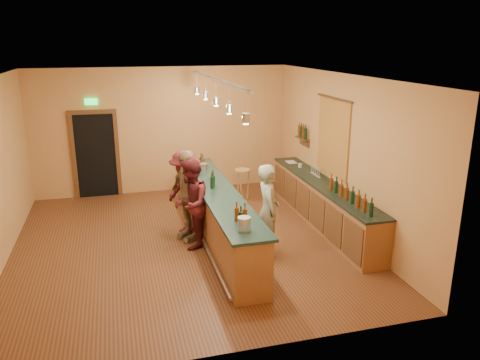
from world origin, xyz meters
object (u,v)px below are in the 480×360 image
object	(u,v)px
back_counter	(323,203)
customer_b	(188,195)
bartender	(268,210)
customer_a	(191,204)
tasting_bar	(218,211)
bar_stool	(242,175)
customer_c	(186,193)

from	to	relation	value
back_counter	customer_b	size ratio (longest dim) A/B	2.50
bartender	customer_a	distance (m)	1.47
bartender	customer_a	xyz separation A→B (m)	(-1.30, 0.70, 0.00)
tasting_bar	bar_stool	bearing A→B (deg)	63.13
customer_c	bar_stool	xyz separation A→B (m)	(1.65, 1.69, -0.22)
customer_a	customer_b	distance (m)	0.37
customer_c	back_counter	bearing A→B (deg)	60.33
back_counter	tasting_bar	world-z (taller)	tasting_bar
back_counter	customer_c	world-z (taller)	customer_c
back_counter	tasting_bar	bearing A→B (deg)	-175.56
bartender	customer_a	world-z (taller)	customer_a
bar_stool	customer_c	bearing A→B (deg)	-134.33
tasting_bar	bartender	bearing A→B (deg)	-49.13
back_counter	bartender	distance (m)	1.93
tasting_bar	customer_c	size ratio (longest dim) A/B	2.92
back_counter	bartender	bearing A→B (deg)	-146.62
customer_a	customer_c	bearing A→B (deg)	-163.08
tasting_bar	bar_stool	xyz separation A→B (m)	(1.10, 2.18, 0.05)
bar_stool	customer_b	bearing A→B (deg)	-129.96
tasting_bar	customer_c	bearing A→B (deg)	138.33
customer_a	bar_stool	size ratio (longest dim) A/B	2.17
back_counter	customer_c	size ratio (longest dim) A/B	2.60
back_counter	bar_stool	size ratio (longest dim) A/B	5.72
tasting_bar	customer_c	world-z (taller)	customer_c
bar_stool	bartender	bearing A→B (deg)	-96.70
customer_c	bar_stool	world-z (taller)	customer_c
tasting_bar	customer_a	xyz separation A→B (m)	(-0.55, -0.16, 0.26)
customer_b	tasting_bar	bearing A→B (deg)	45.95
customer_b	customer_c	xyz separation A→B (m)	(-0.00, 0.28, -0.04)
customer_a	tasting_bar	bearing A→B (deg)	123.27
tasting_bar	customer_a	distance (m)	0.63
tasting_bar	customer_b	size ratio (longest dim) A/B	2.80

